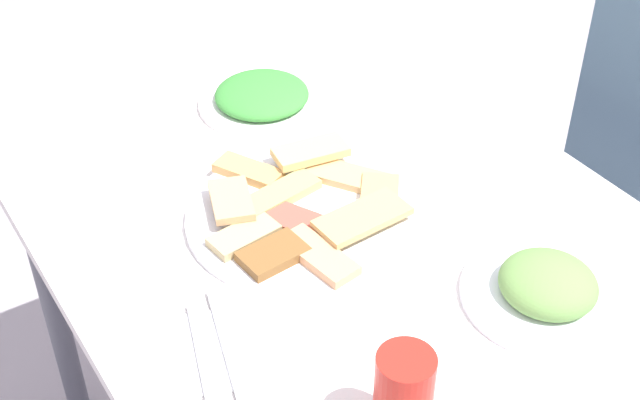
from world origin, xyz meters
TOP-DOWN VIEW (x-y plane):
  - dining_table at (0.00, 0.00)m, footprint 1.01×0.81m
  - pide_platter at (-0.01, -0.04)m, footprint 0.35×0.34m
  - salad_plate_greens at (-0.32, 0.06)m, footprint 0.23×0.23m
  - salad_plate_rice at (0.30, 0.14)m, footprint 0.23×0.23m
  - soda_can at (0.37, -0.15)m, footprint 0.09×0.09m
  - paper_napkin at (0.15, -0.27)m, footprint 0.18×0.18m
  - fork at (0.15, -0.29)m, footprint 0.17×0.07m
  - spoon at (0.15, -0.25)m, footprint 0.19×0.07m

SIDE VIEW (x-z plane):
  - dining_table at x=0.00m, z-range 0.27..0.97m
  - paper_napkin at x=0.15m, z-range 0.70..0.71m
  - fork at x=0.15m, z-range 0.71..0.71m
  - spoon at x=0.15m, z-range 0.71..0.71m
  - pide_platter at x=-0.01m, z-range 0.69..0.74m
  - salad_plate_greens at x=-0.32m, z-range 0.70..0.74m
  - salad_plate_rice at x=0.30m, z-range 0.69..0.75m
  - soda_can at x=0.37m, z-range 0.70..0.82m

